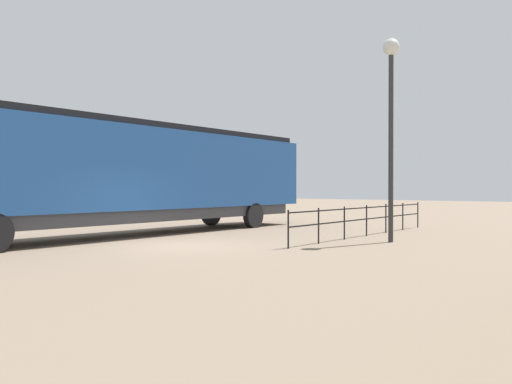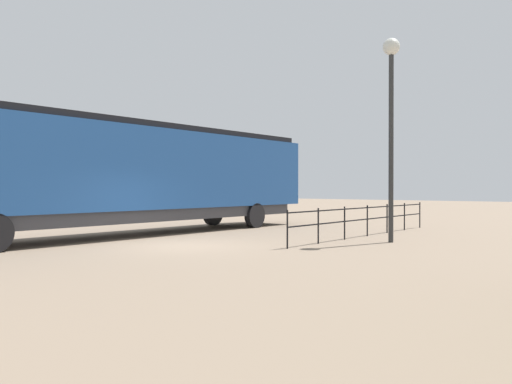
{
  "view_description": "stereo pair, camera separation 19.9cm",
  "coord_description": "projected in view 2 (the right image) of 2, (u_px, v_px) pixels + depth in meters",
  "views": [
    {
      "loc": [
        11.71,
        -11.33,
        1.8
      ],
      "look_at": [
        0.78,
        2.75,
        1.64
      ],
      "focal_mm": 36.93,
      "sensor_mm": 36.0,
      "label": 1
    },
    {
      "loc": [
        11.86,
        -11.2,
        1.8
      ],
      "look_at": [
        0.78,
        2.75,
        1.64
      ],
      "focal_mm": 36.93,
      "sensor_mm": 36.0,
      "label": 2
    }
  ],
  "objects": [
    {
      "name": "ground_plane",
      "position": [
        181.0,
        246.0,
        16.17
      ],
      "size": [
        120.0,
        120.0,
        0.0
      ],
      "primitive_type": "plane",
      "color": "#84705B"
    },
    {
      "name": "lamp_post",
      "position": [
        391.0,
        95.0,
        17.17
      ],
      "size": [
        0.56,
        0.56,
        6.67
      ],
      "color": "#2D2D2D",
      "rests_on": "ground_plane"
    },
    {
      "name": "platform_fence",
      "position": [
        367.0,
        216.0,
        19.43
      ],
      "size": [
        0.05,
        10.33,
        1.14
      ],
      "color": "black",
      "rests_on": "ground_plane"
    },
    {
      "name": "locomotive",
      "position": [
        144.0,
        173.0,
        20.13
      ],
      "size": [
        2.85,
        18.01,
        4.2
      ],
      "color": "navy",
      "rests_on": "ground_plane"
    }
  ]
}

